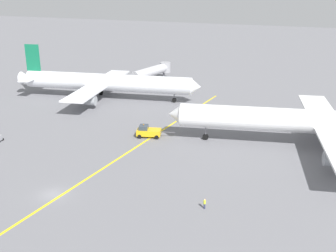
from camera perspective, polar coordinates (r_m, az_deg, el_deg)
The scene contains 7 objects.
ground_plane at distance 69.70m, azimuth -15.70°, elevation -9.14°, with size 600.00×600.00×0.00m, color slate.
taxiway_stripe at distance 75.71m, azimuth -9.76°, elevation -6.30°, with size 0.50×120.00×0.01m, color yellow.
airliner_at_gate_left at distance 122.08m, azimuth -8.68°, elevation 5.99°, with size 55.18×40.22×15.31m.
airliner_being_pushed at distance 89.43m, azimuth 20.10°, elevation 0.48°, with size 60.64×47.63×15.04m.
pushback_tug at distance 91.02m, azimuth -2.77°, elevation -0.75°, with size 8.56×4.37×2.91m.
ground_crew_wing_walker_right at distance 63.12m, azimuth 5.11°, elevation -10.69°, with size 0.36×0.50×1.65m.
jet_bridge at distance 142.69m, azimuth -1.95°, elevation 7.70°, with size 6.51×20.42×5.64m.
Camera 1 is at (39.91, -47.20, 32.20)m, focal length 43.83 mm.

